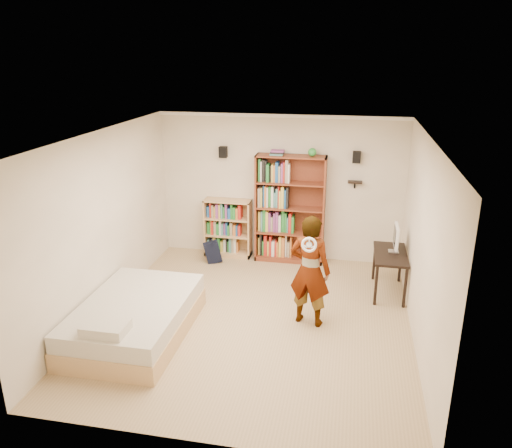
{
  "coord_description": "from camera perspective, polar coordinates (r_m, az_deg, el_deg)",
  "views": [
    {
      "loc": [
        1.27,
        -6.36,
        3.75
      ],
      "look_at": [
        -0.09,
        0.6,
        1.28
      ],
      "focal_mm": 35.0,
      "sensor_mm": 36.0,
      "label": 1
    }
  ],
  "objects": [
    {
      "name": "imac",
      "position": [
        8.25,
        15.57,
        -1.63
      ],
      "size": [
        0.11,
        0.45,
        0.45
      ],
      "primitive_type": null,
      "rotation": [
        0.0,
        0.0,
        0.04
      ],
      "color": "white",
      "rests_on": "computer_desk"
    },
    {
      "name": "computer_desk",
      "position": [
        8.39,
        14.94,
        -5.43
      ],
      "size": [
        0.51,
        1.02,
        0.69
      ],
      "primitive_type": null,
      "color": "black",
      "rests_on": "ground"
    },
    {
      "name": "room_shell",
      "position": [
        6.78,
        -0.26,
        2.14
      ],
      "size": [
        4.52,
        5.02,
        2.71
      ],
      "color": "white",
      "rests_on": "ground"
    },
    {
      "name": "low_bookshelf",
      "position": [
        9.53,
        -3.22,
        -0.45
      ],
      "size": [
        0.89,
        0.33,
        1.11
      ],
      "primitive_type": null,
      "color": "#DAB575",
      "rests_on": "ground"
    },
    {
      "name": "crown_molding",
      "position": [
        6.57,
        -0.27,
        9.73
      ],
      "size": [
        4.5,
        5.0,
        0.06
      ],
      "color": "white",
      "rests_on": "room_shell"
    },
    {
      "name": "wall_shelf",
      "position": [
        9.04,
        11.24,
        4.72
      ],
      "size": [
        0.25,
        0.16,
        0.02
      ],
      "primitive_type": "cube",
      "color": "black",
      "rests_on": "room_shell"
    },
    {
      "name": "navy_bag",
      "position": [
        9.33,
        -4.97,
        -3.18
      ],
      "size": [
        0.36,
        0.3,
        0.42
      ],
      "primitive_type": null,
      "rotation": [
        0.0,
        0.0,
        0.38
      ],
      "color": "black",
      "rests_on": "ground"
    },
    {
      "name": "daybed",
      "position": [
        7.18,
        -13.68,
        -9.97
      ],
      "size": [
        1.39,
        2.13,
        0.63
      ],
      "primitive_type": null,
      "color": "beige",
      "rests_on": "ground"
    },
    {
      "name": "wii_wheel",
      "position": [
        6.61,
        6.09,
        -2.38
      ],
      "size": [
        0.21,
        0.08,
        0.21
      ],
      "primitive_type": "torus",
      "rotation": [
        1.36,
        0.0,
        0.0
      ],
      "color": "white",
      "rests_on": "person"
    },
    {
      "name": "speaker_left",
      "position": [
        9.23,
        -3.78,
        8.21
      ],
      "size": [
        0.14,
        0.12,
        0.2
      ],
      "primitive_type": "cube",
      "color": "black",
      "rests_on": "room_shell"
    },
    {
      "name": "speaker_right",
      "position": [
        8.93,
        11.43,
        7.5
      ],
      "size": [
        0.14,
        0.12,
        0.2
      ],
      "primitive_type": "cube",
      "color": "black",
      "rests_on": "room_shell"
    },
    {
      "name": "tall_bookshelf",
      "position": [
        9.16,
        3.91,
        1.66
      ],
      "size": [
        1.26,
        0.37,
        2.0
      ],
      "primitive_type": null,
      "color": "brown",
      "rests_on": "ground"
    },
    {
      "name": "ground",
      "position": [
        7.49,
        -0.24,
        -10.87
      ],
      "size": [
        4.5,
        5.0,
        0.01
      ],
      "primitive_type": "cube",
      "color": "tan",
      "rests_on": "ground"
    },
    {
      "name": "person",
      "position": [
        7.09,
        6.17,
        -5.33
      ],
      "size": [
        0.67,
        0.52,
        1.64
      ],
      "primitive_type": "imported",
      "rotation": [
        0.0,
        0.0,
        2.9
      ],
      "color": "black",
      "rests_on": "ground"
    }
  ]
}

